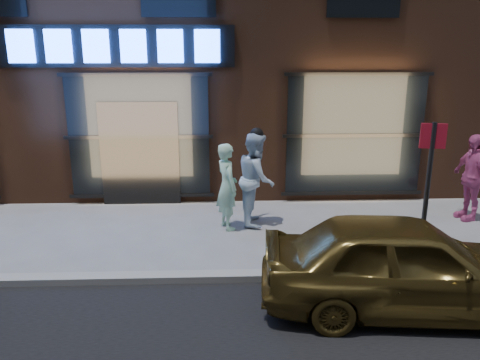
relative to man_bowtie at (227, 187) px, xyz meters
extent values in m
plane|color=slate|center=(-1.99, -2.26, -0.88)|extent=(90.00, 90.00, 0.00)
cube|color=gray|center=(-1.99, -2.26, -0.82)|extent=(60.00, 0.25, 0.12)
cube|color=black|center=(-2.39, 1.69, 2.72)|extent=(5.20, 0.06, 0.90)
cube|color=black|center=(-1.99, 1.66, 0.32)|extent=(1.80, 0.10, 2.40)
cube|color=#FFBF72|center=(-1.99, 1.72, 0.72)|extent=(3.00, 0.04, 2.60)
cube|color=black|center=(-1.99, 1.68, 0.72)|extent=(3.20, 0.06, 2.80)
cube|color=#FFBF72|center=(3.01, 1.72, 0.72)|extent=(3.00, 0.04, 2.60)
cube|color=black|center=(3.01, 1.68, 0.72)|extent=(3.20, 0.06, 2.80)
cube|color=#2659FF|center=(-4.39, 1.62, 2.72)|extent=(0.55, 0.12, 0.70)
cube|color=#2659FF|center=(-3.59, 1.62, 2.72)|extent=(0.55, 0.12, 0.70)
cube|color=#2659FF|center=(-2.79, 1.62, 2.72)|extent=(0.55, 0.12, 0.70)
cube|color=#2659FF|center=(-1.99, 1.62, 2.72)|extent=(0.55, 0.12, 0.70)
cube|color=#2659FF|center=(-1.19, 1.62, 2.72)|extent=(0.55, 0.12, 0.70)
cube|color=#2659FF|center=(-0.39, 1.62, 2.72)|extent=(0.55, 0.12, 0.70)
imported|color=#C2FFCC|center=(0.00, 0.00, 0.00)|extent=(0.62, 0.75, 1.76)
imported|color=silver|center=(0.61, 0.28, 0.08)|extent=(0.78, 0.98, 1.93)
imported|color=#C9528F|center=(5.18, 0.34, 0.04)|extent=(0.60, 1.14, 1.85)
imported|color=brown|center=(2.44, -3.21, -0.20)|extent=(4.13, 1.98, 1.36)
cylinder|color=#262628|center=(3.18, -1.97, 0.35)|extent=(0.08, 0.08, 2.46)
cube|color=#B61428|center=(3.18, -1.97, 1.36)|extent=(0.39, 0.11, 0.39)
camera|label=1|loc=(-0.09, -8.99, 2.65)|focal=35.00mm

